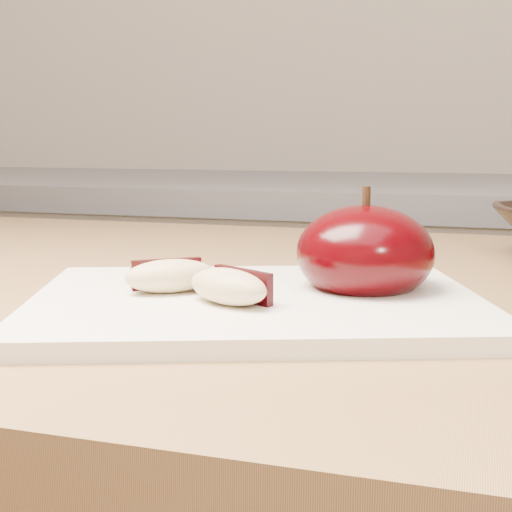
# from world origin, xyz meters

# --- Properties ---
(back_cabinet) EXTENTS (2.40, 0.62, 0.94)m
(back_cabinet) POSITION_xyz_m (0.00, 1.20, 0.47)
(back_cabinet) COLOR silver
(back_cabinet) RESTS_ON ground
(cutting_board) EXTENTS (0.34, 0.29, 0.01)m
(cutting_board) POSITION_xyz_m (0.05, 0.39, 0.91)
(cutting_board) COLOR white
(cutting_board) RESTS_ON island_counter
(apple_half) EXTENTS (0.10, 0.10, 0.08)m
(apple_half) POSITION_xyz_m (0.12, 0.43, 0.93)
(apple_half) COLOR black
(apple_half) RESTS_ON cutting_board
(apple_wedge_a) EXTENTS (0.06, 0.06, 0.02)m
(apple_wedge_a) POSITION_xyz_m (-0.00, 0.38, 0.92)
(apple_wedge_a) COLOR #D8BE89
(apple_wedge_a) RESTS_ON cutting_board
(apple_wedge_b) EXTENTS (0.07, 0.05, 0.02)m
(apple_wedge_b) POSITION_xyz_m (0.05, 0.36, 0.92)
(apple_wedge_b) COLOR #D8BE89
(apple_wedge_b) RESTS_ON cutting_board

